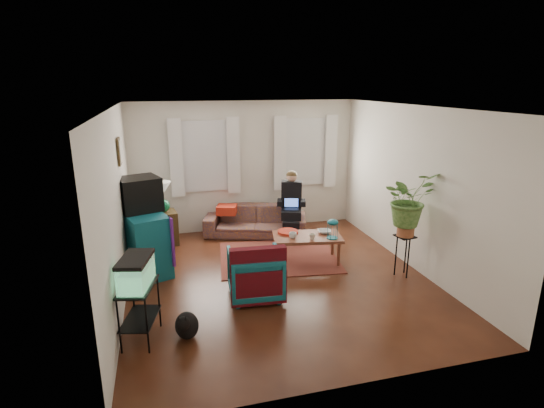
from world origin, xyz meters
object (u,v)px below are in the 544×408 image
object	(u,v)px
dresser	(144,242)
coffee_table	(307,249)
aquarium_stand	(140,313)
plant_stand	(403,256)
sofa	(255,216)
side_table	(165,228)
armchair	(255,272)

from	to	relation	value
dresser	coffee_table	xyz separation A→B (m)	(2.63, -0.34, -0.26)
aquarium_stand	plant_stand	size ratio (longest dim) A/B	1.04
sofa	dresser	world-z (taller)	dresser
aquarium_stand	plant_stand	distance (m)	3.99
side_table	armchair	world-z (taller)	armchair
plant_stand	sofa	bearing A→B (deg)	126.97
aquarium_stand	plant_stand	world-z (taller)	aquarium_stand
armchair	coffee_table	world-z (taller)	armchair
coffee_table	plant_stand	xyz separation A→B (m)	(1.27, -0.89, 0.10)
sofa	dresser	distance (m)	2.40
armchair	aquarium_stand	bearing A→B (deg)	28.48
aquarium_stand	plant_stand	xyz separation A→B (m)	(3.92, 0.75, -0.01)
dresser	armchair	world-z (taller)	dresser
coffee_table	sofa	bearing A→B (deg)	119.97
sofa	aquarium_stand	size ratio (longest dim) A/B	2.85
aquarium_stand	side_table	bearing A→B (deg)	97.70
aquarium_stand	sofa	bearing A→B (deg)	70.61
dresser	aquarium_stand	xyz separation A→B (m)	(-0.01, -1.98, -0.15)
sofa	dresser	bearing A→B (deg)	-132.55
sofa	coffee_table	world-z (taller)	sofa
dresser	aquarium_stand	size ratio (longest dim) A/B	1.59
dresser	aquarium_stand	bearing A→B (deg)	-109.31
armchair	coffee_table	bearing A→B (deg)	-135.00
side_table	aquarium_stand	xyz separation A→B (m)	(-0.35, -3.11, 0.03)
sofa	coffee_table	distance (m)	1.63
aquarium_stand	coffee_table	distance (m)	3.11
side_table	aquarium_stand	bearing A→B (deg)	-96.42
side_table	aquarium_stand	world-z (taller)	aquarium_stand
aquarium_stand	coffee_table	bearing A→B (deg)	45.99
plant_stand	dresser	bearing A→B (deg)	162.53
sofa	side_table	xyz separation A→B (m)	(-1.75, -0.06, -0.07)
sofa	coffee_table	size ratio (longest dim) A/B	1.74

